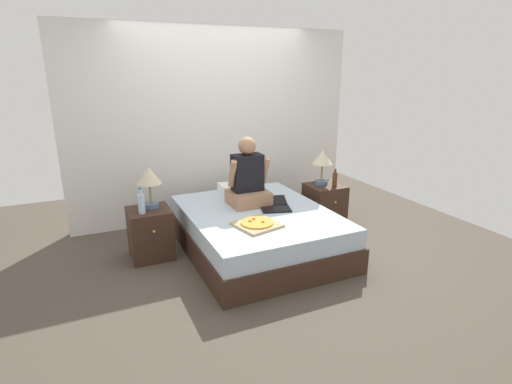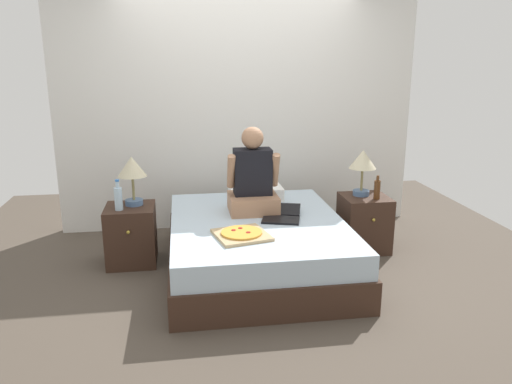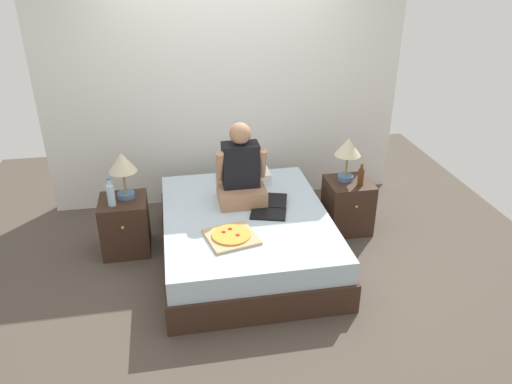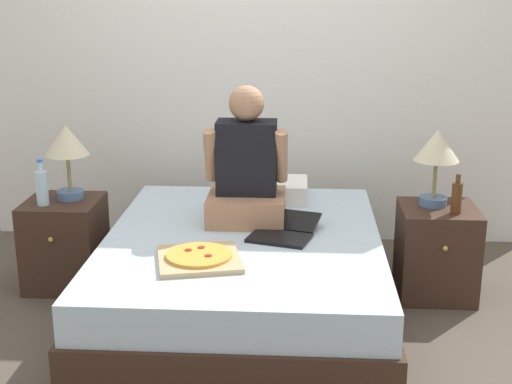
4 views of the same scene
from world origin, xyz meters
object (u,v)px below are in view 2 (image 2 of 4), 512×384
nightstand_left (131,235)px  lamp_on_left_nightstand (132,170)px  water_bottle (118,198)px  laptop (281,216)px  nightstand_right (364,223)px  beer_bottle (377,189)px  bed (257,245)px  person_seated (253,181)px  lamp_on_right_nightstand (363,163)px  pizza_box (242,234)px

nightstand_left → lamp_on_left_nightstand: bearing=51.4°
water_bottle → laptop: size_ratio=0.57×
nightstand_right → laptop: 0.98m
beer_bottle → laptop: size_ratio=0.47×
bed → person_seated: person_seated is taller
nightstand_right → bed: bearing=-163.1°
bed → nightstand_left: 1.17m
laptop → lamp_on_right_nightstand: bearing=23.7°
nightstand_left → lamp_on_right_nightstand: bearing=1.3°
lamp_on_left_nightstand → person_seated: size_ratio=0.58×
person_seated → pizza_box: size_ratio=1.62×
nightstand_right → beer_bottle: size_ratio=2.36×
nightstand_right → nightstand_left: bearing=180.0°
nightstand_right → lamp_on_right_nightstand: bearing=120.9°
water_bottle → pizza_box: water_bottle is taller
nightstand_left → laptop: (1.34, -0.33, 0.22)m
nightstand_left → water_bottle: water_bottle is taller
bed → nightstand_right: bearing=16.9°
beer_bottle → pizza_box: size_ratio=0.48×
bed → lamp_on_left_nightstand: bearing=160.1°
bed → nightstand_left: nightstand_left is taller
laptop → pizza_box: 0.57m
lamp_on_left_nightstand → laptop: 1.40m
nightstand_right → beer_bottle: bearing=-55.0°
lamp_on_left_nightstand → nightstand_left: bearing=-128.6°
nightstand_right → lamp_on_right_nightstand: size_ratio=1.20×
nightstand_left → water_bottle: 0.40m
lamp_on_left_nightstand → nightstand_right: size_ratio=0.83×
nightstand_left → lamp_on_left_nightstand: size_ratio=1.20×
laptop → bed: bearing=-177.9°
lamp_on_left_nightstand → water_bottle: bearing=-130.6°
person_seated → lamp_on_right_nightstand: bearing=6.7°
laptop → person_seated: bearing=130.6°
pizza_box → beer_bottle: bearing=24.8°
lamp_on_left_nightstand → person_seated: bearing=-6.7°
lamp_on_left_nightstand → nightstand_right: bearing=-1.3°
beer_bottle → nightstand_right: bearing=125.0°
water_bottle → lamp_on_right_nightstand: size_ratio=0.61×
bed → pizza_box: pizza_box is taller
nightstand_right → laptop: (-0.90, -0.33, 0.22)m
water_bottle → beer_bottle: water_bottle is taller
lamp_on_left_nightstand → lamp_on_right_nightstand: size_ratio=1.00×
lamp_on_left_nightstand → beer_bottle: size_ratio=1.96×
beer_bottle → lamp_on_right_nightstand: bearing=123.7°
nightstand_left → beer_bottle: size_ratio=2.36×
bed → water_bottle: 1.29m
water_bottle → person_seated: (1.20, 0.01, 0.11)m
bed → beer_bottle: beer_bottle is taller
water_bottle → beer_bottle: (2.39, -0.01, -0.02)m
lamp_on_right_nightstand → person_seated: bearing=-173.3°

